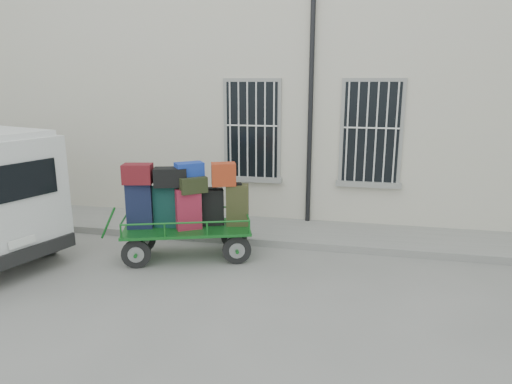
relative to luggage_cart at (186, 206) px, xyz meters
name	(u,v)px	position (x,y,z in m)	size (l,w,h in m)	color
ground	(238,272)	(1.14, -0.48, -1.04)	(80.00, 80.00, 0.00)	slate
building	(286,95)	(1.15, 5.02, 1.96)	(24.00, 5.15, 6.00)	beige
sidewalk	(262,230)	(1.14, 1.72, -0.97)	(24.00, 1.70, 0.15)	gray
luggage_cart	(186,206)	(0.00, 0.00, 0.00)	(2.86, 1.79, 1.87)	black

